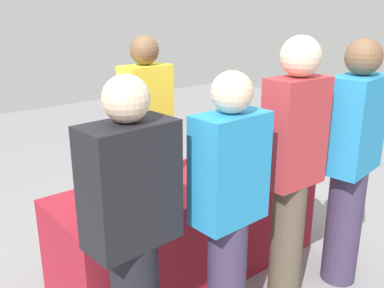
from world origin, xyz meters
name	(u,v)px	position (x,y,z in m)	size (l,w,h in m)	color
ground_plane	(192,270)	(0.00, 0.00, 0.00)	(12.00, 12.00, 0.00)	gray
tasting_table	(192,226)	(0.00, 0.00, 0.37)	(1.95, 0.69, 0.74)	maroon
wine_bottle_0	(162,165)	(-0.18, 0.10, 0.85)	(0.07, 0.07, 0.31)	black
wine_bottle_1	(173,157)	(-0.03, 0.18, 0.85)	(0.07, 0.07, 0.31)	black
wine_bottle_2	(226,149)	(0.40, 0.08, 0.85)	(0.07, 0.07, 0.30)	black
wine_bottle_3	(247,140)	(0.68, 0.14, 0.85)	(0.07, 0.07, 0.32)	black
wine_glass_0	(115,199)	(-0.69, -0.17, 0.84)	(0.07, 0.07, 0.15)	silver
wine_glass_1	(226,165)	(0.18, -0.15, 0.84)	(0.07, 0.07, 0.14)	silver
wine_glass_2	(231,161)	(0.28, -0.09, 0.83)	(0.06, 0.06, 0.13)	silver
ice_bucket	(255,148)	(0.61, -0.02, 0.83)	(0.20, 0.20, 0.19)	silver
server_pouring	(147,132)	(0.07, 0.65, 0.91)	(0.40, 0.23, 1.67)	#3F3351
guest_0	(132,230)	(-0.81, -0.54, 0.85)	(0.45, 0.27, 1.60)	black
guest_1	(229,208)	(-0.29, -0.66, 0.85)	(0.40, 0.23, 1.58)	#3F3351
guest_2	(292,168)	(0.24, -0.66, 0.95)	(0.38, 0.23, 1.73)	brown
guest_3	(351,159)	(0.76, -0.74, 0.91)	(0.47, 0.30, 1.69)	#3F3351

